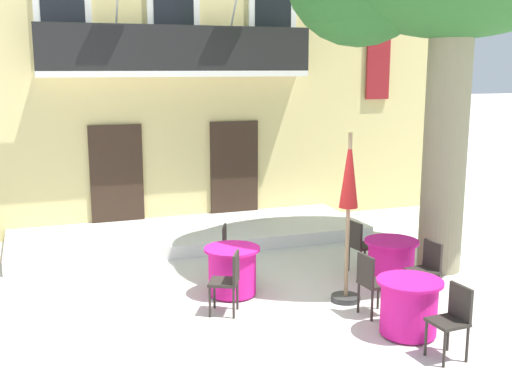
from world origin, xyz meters
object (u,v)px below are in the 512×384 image
at_px(cafe_table_near_tree, 232,271).
at_px(cafe_chair_middle_0, 453,317).
at_px(cafe_chair_near_tree_1, 231,248).
at_px(cafe_chair_front_0, 360,243).
at_px(cafe_umbrella, 349,193).
at_px(cafe_table_front, 391,262).
at_px(cafe_chair_near_tree_0, 229,278).
at_px(cafe_chair_middle_1, 371,280).
at_px(cafe_table_middle, 409,307).
at_px(cafe_chair_front_1, 427,267).

bearing_deg(cafe_table_near_tree, cafe_chair_middle_0, -57.99).
relative_size(cafe_table_near_tree, cafe_chair_middle_0, 0.95).
distance_m(cafe_table_near_tree, cafe_chair_near_tree_1, 0.77).
bearing_deg(cafe_chair_front_0, cafe_chair_middle_0, -99.20).
xyz_separation_m(cafe_chair_near_tree_1, cafe_chair_front_0, (2.16, -0.46, 0.00)).
bearing_deg(cafe_umbrella, cafe_table_front, 19.63).
height_order(cafe_chair_near_tree_0, cafe_chair_middle_1, same).
height_order(cafe_chair_near_tree_0, cafe_table_front, cafe_chair_near_tree_0).
distance_m(cafe_chair_near_tree_0, cafe_table_middle, 2.50).
bearing_deg(cafe_chair_front_0, cafe_table_middle, -104.54).
height_order(cafe_chair_near_tree_0, cafe_chair_middle_0, same).
relative_size(cafe_chair_near_tree_0, cafe_umbrella, 0.36).
relative_size(cafe_chair_middle_1, cafe_chair_front_1, 1.00).
relative_size(cafe_chair_middle_1, cafe_table_front, 1.05).
height_order(cafe_chair_middle_1, cafe_umbrella, cafe_umbrella).
xyz_separation_m(cafe_chair_near_tree_1, cafe_umbrella, (1.33, -1.55, 1.14)).
relative_size(cafe_chair_front_1, cafe_umbrella, 0.36).
bearing_deg(cafe_chair_middle_0, cafe_chair_front_1, 64.23).
xyz_separation_m(cafe_chair_near_tree_1, cafe_chair_middle_1, (1.38, -2.19, 0.00)).
distance_m(cafe_table_near_tree, cafe_chair_near_tree_0, 0.77).
xyz_separation_m(cafe_table_near_tree, cafe_table_front, (2.53, -0.47, 0.00)).
bearing_deg(cafe_umbrella, cafe_chair_middle_1, -85.03).
relative_size(cafe_table_front, cafe_chair_front_1, 0.95).
xyz_separation_m(cafe_table_near_tree, cafe_umbrella, (1.54, -0.82, 1.27)).
relative_size(cafe_table_front, cafe_umbrella, 0.34).
xyz_separation_m(cafe_table_front, cafe_chair_front_0, (-0.16, 0.74, 0.14)).
bearing_deg(cafe_table_middle, cafe_table_front, 65.10).
distance_m(cafe_table_near_tree, cafe_table_middle, 2.80).
distance_m(cafe_chair_near_tree_0, cafe_chair_middle_0, 3.09).
xyz_separation_m(cafe_table_middle, cafe_chair_front_1, (0.96, 1.00, 0.14)).
xyz_separation_m(cafe_chair_near_tree_0, cafe_chair_near_tree_1, (0.48, 1.43, 0.00)).
relative_size(cafe_chair_near_tree_1, cafe_table_middle, 1.05).
distance_m(cafe_chair_middle_1, cafe_chair_front_0, 1.89).
relative_size(cafe_chair_near_tree_0, cafe_table_middle, 1.05).
relative_size(cafe_chair_front_0, cafe_chair_front_1, 1.00).
bearing_deg(cafe_table_near_tree, cafe_table_front, -10.54).
bearing_deg(cafe_chair_near_tree_0, cafe_table_middle, -36.95).
xyz_separation_m(cafe_chair_middle_0, cafe_table_front, (0.68, 2.48, -0.14)).
distance_m(cafe_table_near_tree, cafe_chair_middle_1, 2.17).
xyz_separation_m(cafe_chair_near_tree_0, cafe_chair_middle_1, (1.87, -0.76, 0.00)).
bearing_deg(cafe_chair_middle_0, cafe_umbrella, 98.23).
bearing_deg(cafe_table_middle, cafe_chair_middle_0, -80.83).
bearing_deg(cafe_chair_middle_0, cafe_chair_near_tree_0, 133.31).
height_order(cafe_table_front, cafe_umbrella, cafe_umbrella).
bearing_deg(cafe_table_near_tree, cafe_chair_middle_1, -42.58).
height_order(cafe_table_near_tree, cafe_table_middle, same).
height_order(cafe_chair_near_tree_1, cafe_chair_front_0, same).
relative_size(cafe_chair_middle_0, cafe_chair_front_0, 1.00).
relative_size(cafe_chair_near_tree_0, cafe_chair_front_1, 1.00).
bearing_deg(cafe_chair_middle_1, cafe_table_middle, -79.94).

